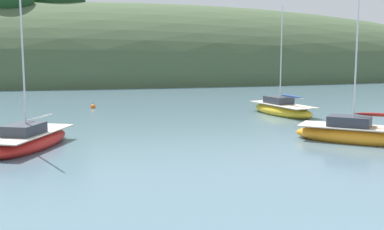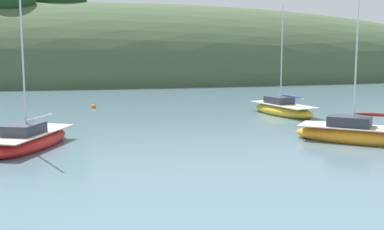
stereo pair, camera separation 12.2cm
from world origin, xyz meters
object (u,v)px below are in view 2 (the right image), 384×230
object	(u,v)px
sailboat_white_near	(359,134)
mooring_buoy_inner	(94,107)
sailboat_teal_outer	(30,140)
sailboat_cream_ketch	(283,109)

from	to	relation	value
sailboat_white_near	mooring_buoy_inner	distance (m)	23.67
sailboat_white_near	sailboat_teal_outer	bearing A→B (deg)	172.58
sailboat_teal_outer	sailboat_white_near	size ratio (longest dim) A/B	0.88
sailboat_white_near	mooring_buoy_inner	size ratio (longest dim) A/B	18.69
sailboat_teal_outer	mooring_buoy_inner	xyz separation A→B (m)	(3.65, 16.71, -0.28)
mooring_buoy_inner	sailboat_teal_outer	bearing A→B (deg)	-102.32
sailboat_cream_ketch	mooring_buoy_inner	distance (m)	16.33
sailboat_white_near	mooring_buoy_inner	bearing A→B (deg)	126.53
sailboat_teal_outer	sailboat_white_near	bearing A→B (deg)	-7.42
sailboat_white_near	mooring_buoy_inner	world-z (taller)	sailboat_white_near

